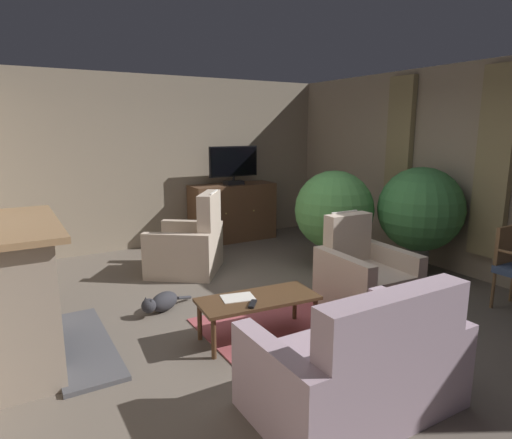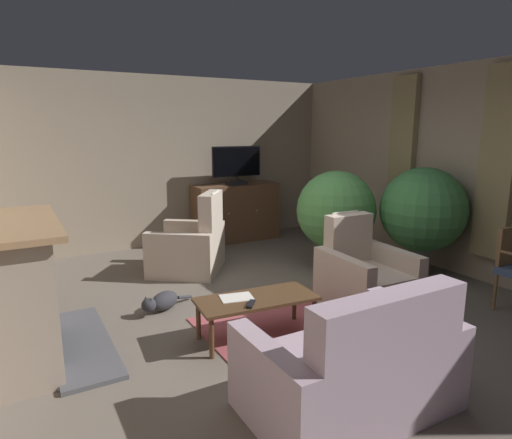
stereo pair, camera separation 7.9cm
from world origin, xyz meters
name	(u,v)px [view 1 (the left image)]	position (x,y,z in m)	size (l,w,h in m)	color
ground_plane	(288,314)	(0.00, 0.00, -0.02)	(6.13, 7.43, 0.04)	#665B51
wall_back	(173,162)	(0.00, 3.47, 1.40)	(6.13, 0.10, 2.79)	gray
wall_right_with_window	(464,171)	(2.81, 0.00, 1.40)	(0.10, 7.43, 2.79)	gray
curtain_panel_near	(494,163)	(2.70, -0.47, 1.54)	(0.10, 0.44, 2.34)	#8E7F56
curtain_panel_far	(399,156)	(2.70, 1.03, 1.54)	(0.10, 0.44, 2.34)	#8E7F56
rug_central	(318,328)	(0.03, -0.47, 0.01)	(2.10, 1.70, 0.01)	#9E474C
fireplace	(23,296)	(-2.49, 0.32, 0.58)	(0.97, 1.55, 1.21)	#4C4C51
tv_cabinet	(233,214)	(0.94, 3.12, 0.48)	(1.50, 0.56, 1.00)	#402A1C
television	(234,164)	(0.94, 3.06, 1.35)	(0.90, 0.20, 0.66)	black
coffee_table	(258,302)	(-0.58, -0.33, 0.36)	(1.17, 0.59, 0.40)	#4C331E
tv_remote	(253,304)	(-0.71, -0.46, 0.41)	(0.17, 0.05, 0.02)	black
folded_newspaper	(238,298)	(-0.75, -0.24, 0.41)	(0.30, 0.22, 0.01)	silver
sofa_floral	(359,368)	(-0.53, -1.63, 0.32)	(1.45, 0.90, 0.98)	#AD93A3
armchair_angled_to_table	(189,247)	(-0.39, 1.85, 0.34)	(1.28, 1.29, 1.13)	#C6B29E
armchair_facing_sofa	(364,279)	(0.80, -0.29, 0.33)	(0.85, 0.93, 1.02)	#C6B29E
potted_plant_leafy_by_curtain	(321,213)	(2.32, 2.36, 0.47)	(0.68, 0.68, 0.85)	slate
potted_plant_small_fern_corner	(334,211)	(1.42, 0.97, 0.83)	(1.09, 1.09, 1.39)	#3D4C5B
potted_plant_tall_palm_by_window	(420,210)	(2.28, 0.22, 0.87)	(1.13, 1.13, 1.46)	slate
cat	(162,302)	(-1.18, 0.71, 0.11)	(0.65, 0.36, 0.23)	#2D2D33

